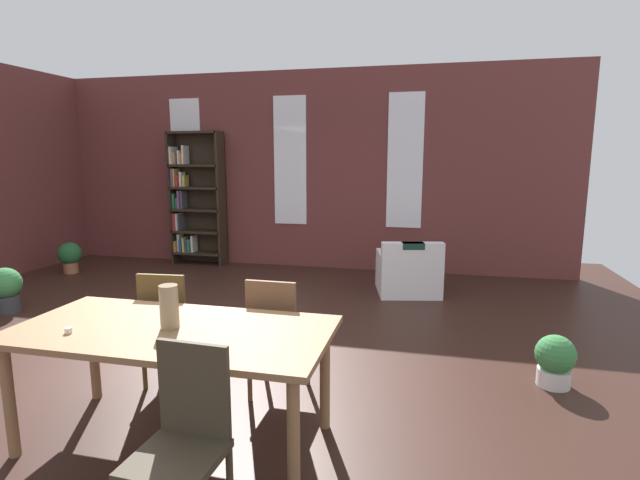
{
  "coord_description": "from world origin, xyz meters",
  "views": [
    {
      "loc": [
        2.31,
        -3.8,
        1.83
      ],
      "look_at": [
        1.13,
        1.23,
        0.94
      ],
      "focal_mm": 26.88,
      "sensor_mm": 36.0,
      "label": 1
    }
  ],
  "objects_px": {
    "vase_on_table": "(169,307)",
    "armchair_white": "(408,273)",
    "bookshelf_tall": "(194,199)",
    "potted_plant_corner": "(5,289)",
    "dining_table": "(173,340)",
    "dining_chair_far_left": "(170,324)",
    "dining_chair_far_right": "(276,334)",
    "potted_plant_window": "(70,256)",
    "dining_chair_near_right": "(183,438)",
    "potted_plant_by_shelf": "(555,360)"
  },
  "relations": [
    {
      "from": "vase_on_table",
      "to": "dining_chair_far_right",
      "type": "relative_size",
      "value": 0.29
    },
    {
      "from": "dining_chair_near_right",
      "to": "potted_plant_window",
      "type": "bearing_deg",
      "value": 134.93
    },
    {
      "from": "bookshelf_tall",
      "to": "potted_plant_corner",
      "type": "xyz_separation_m",
      "value": [
        -0.91,
        -3.0,
        -0.83
      ]
    },
    {
      "from": "dining_chair_near_right",
      "to": "potted_plant_corner",
      "type": "distance_m",
      "value": 4.63
    },
    {
      "from": "bookshelf_tall",
      "to": "armchair_white",
      "type": "bearing_deg",
      "value": -16.21
    },
    {
      "from": "dining_chair_far_left",
      "to": "dining_chair_near_right",
      "type": "xyz_separation_m",
      "value": [
        0.9,
        -1.41,
        0.0
      ]
    },
    {
      "from": "dining_chair_far_right",
      "to": "potted_plant_by_shelf",
      "type": "bearing_deg",
      "value": 17.89
    },
    {
      "from": "dining_table",
      "to": "vase_on_table",
      "type": "xyz_separation_m",
      "value": [
        -0.01,
        -0.0,
        0.22
      ]
    },
    {
      "from": "armchair_white",
      "to": "potted_plant_by_shelf",
      "type": "distance_m",
      "value": 2.78
    },
    {
      "from": "dining_table",
      "to": "bookshelf_tall",
      "type": "height_order",
      "value": "bookshelf_tall"
    },
    {
      "from": "vase_on_table",
      "to": "potted_plant_window",
      "type": "bearing_deg",
      "value": 136.66
    },
    {
      "from": "vase_on_table",
      "to": "armchair_white",
      "type": "relative_size",
      "value": 0.29
    },
    {
      "from": "dining_table",
      "to": "dining_chair_near_right",
      "type": "bearing_deg",
      "value": -57.15
    },
    {
      "from": "dining_table",
      "to": "potted_plant_by_shelf",
      "type": "distance_m",
      "value": 2.97
    },
    {
      "from": "dining_table",
      "to": "armchair_white",
      "type": "bearing_deg",
      "value": 71.53
    },
    {
      "from": "vase_on_table",
      "to": "armchair_white",
      "type": "xyz_separation_m",
      "value": [
        1.3,
        3.85,
        -0.63
      ]
    },
    {
      "from": "armchair_white",
      "to": "potted_plant_by_shelf",
      "type": "relative_size",
      "value": 2.24
    },
    {
      "from": "dining_chair_far_right",
      "to": "potted_plant_by_shelf",
      "type": "distance_m",
      "value": 2.25
    },
    {
      "from": "armchair_white",
      "to": "potted_plant_window",
      "type": "distance_m",
      "value": 5.33
    },
    {
      "from": "dining_table",
      "to": "armchair_white",
      "type": "distance_m",
      "value": 4.08
    },
    {
      "from": "dining_chair_far_left",
      "to": "armchair_white",
      "type": "xyz_separation_m",
      "value": [
        1.73,
        3.15,
        -0.23
      ]
    },
    {
      "from": "dining_chair_near_right",
      "to": "dining_chair_far_right",
      "type": "bearing_deg",
      "value": 90.17
    },
    {
      "from": "potted_plant_window",
      "to": "dining_table",
      "type": "bearing_deg",
      "value": -43.26
    },
    {
      "from": "dining_table",
      "to": "dining_chair_far_left",
      "type": "height_order",
      "value": "dining_chair_far_left"
    },
    {
      "from": "dining_chair_far_left",
      "to": "potted_plant_corner",
      "type": "height_order",
      "value": "dining_chair_far_left"
    },
    {
      "from": "dining_table",
      "to": "bookshelf_tall",
      "type": "bearing_deg",
      "value": 116.25
    },
    {
      "from": "dining_table",
      "to": "dining_chair_far_left",
      "type": "relative_size",
      "value": 2.11
    },
    {
      "from": "dining_chair_far_left",
      "to": "dining_chair_far_right",
      "type": "relative_size",
      "value": 1.0
    },
    {
      "from": "dining_chair_far_left",
      "to": "potted_plant_window",
      "type": "relative_size",
      "value": 1.92
    },
    {
      "from": "dining_chair_near_right",
      "to": "potted_plant_by_shelf",
      "type": "xyz_separation_m",
      "value": [
        2.12,
        2.09,
        -0.29
      ]
    },
    {
      "from": "potted_plant_by_shelf",
      "to": "potted_plant_corner",
      "type": "height_order",
      "value": "potted_plant_corner"
    },
    {
      "from": "dining_chair_far_left",
      "to": "potted_plant_corner",
      "type": "xyz_separation_m",
      "value": [
        -2.9,
        1.23,
        -0.22
      ]
    },
    {
      "from": "potted_plant_by_shelf",
      "to": "bookshelf_tall",
      "type": "bearing_deg",
      "value": 144.72
    },
    {
      "from": "vase_on_table",
      "to": "potted_plant_window",
      "type": "relative_size",
      "value": 0.55
    },
    {
      "from": "bookshelf_tall",
      "to": "potted_plant_corner",
      "type": "height_order",
      "value": "bookshelf_tall"
    },
    {
      "from": "potted_plant_by_shelf",
      "to": "potted_plant_window",
      "type": "height_order",
      "value": "potted_plant_window"
    },
    {
      "from": "dining_chair_far_left",
      "to": "potted_plant_by_shelf",
      "type": "bearing_deg",
      "value": 12.79
    },
    {
      "from": "dining_chair_far_left",
      "to": "dining_chair_near_right",
      "type": "distance_m",
      "value": 1.67
    },
    {
      "from": "vase_on_table",
      "to": "dining_table",
      "type": "bearing_deg",
      "value": 0.0
    },
    {
      "from": "dining_chair_far_left",
      "to": "bookshelf_tall",
      "type": "distance_m",
      "value": 4.71
    },
    {
      "from": "dining_chair_far_right",
      "to": "potted_plant_window",
      "type": "height_order",
      "value": "dining_chair_far_right"
    },
    {
      "from": "bookshelf_tall",
      "to": "potted_plant_corner",
      "type": "relative_size",
      "value": 4.18
    },
    {
      "from": "dining_chair_near_right",
      "to": "bookshelf_tall",
      "type": "distance_m",
      "value": 6.36
    },
    {
      "from": "dining_chair_far_right",
      "to": "bookshelf_tall",
      "type": "height_order",
      "value": "bookshelf_tall"
    },
    {
      "from": "vase_on_table",
      "to": "bookshelf_tall",
      "type": "bearing_deg",
      "value": 116.14
    },
    {
      "from": "dining_table",
      "to": "potted_plant_by_shelf",
      "type": "relative_size",
      "value": 4.72
    },
    {
      "from": "dining_chair_near_right",
      "to": "potted_plant_window",
      "type": "height_order",
      "value": "dining_chair_near_right"
    },
    {
      "from": "armchair_white",
      "to": "vase_on_table",
      "type": "bearing_deg",
      "value": -108.62
    },
    {
      "from": "bookshelf_tall",
      "to": "potted_plant_by_shelf",
      "type": "relative_size",
      "value": 5.33
    },
    {
      "from": "dining_chair_far_left",
      "to": "potted_plant_window",
      "type": "bearing_deg",
      "value": 139.26
    }
  ]
}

